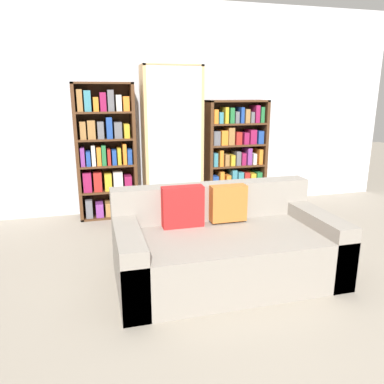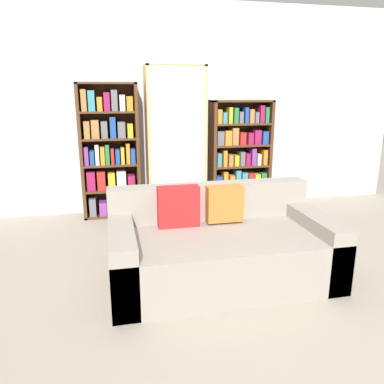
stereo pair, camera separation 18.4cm
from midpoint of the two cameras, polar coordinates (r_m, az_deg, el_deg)
The scene contains 7 objects.
ground_plane at distance 2.89m, azimuth 10.06°, elevation -18.14°, with size 16.00×16.00×0.00m, color gray.
wall_back at distance 5.10m, azimuth -1.36°, elevation 12.53°, with size 6.43×0.06×2.70m.
couch at distance 3.27m, azimuth 5.83°, elevation -8.40°, with size 1.86×0.99×0.79m.
bookshelf_left at distance 4.86m, azimuth -11.39°, elevation 5.83°, with size 0.73×0.32×1.68m.
display_cabinet at distance 4.91m, azimuth -1.44°, elevation 7.58°, with size 0.76×0.36×1.90m.
bookshelf_right at distance 5.20m, azimuth 8.29°, elevation 5.34°, with size 0.83×0.32×1.47m.
wine_bottle at distance 4.76m, azimuth 7.11°, elevation -2.46°, with size 0.08×0.08×0.36m.
Camera 2 is at (-0.89, -2.24, 1.57)m, focal length 35.00 mm.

